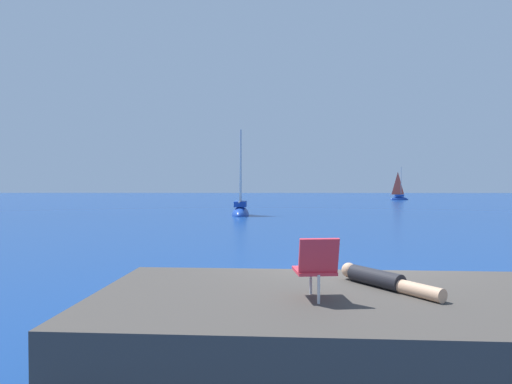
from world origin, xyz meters
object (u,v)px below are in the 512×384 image
at_px(beach_chair, 316,265).
at_px(sailboat_far, 399,198).
at_px(sailboat_near, 240,210).
at_px(person_sunbather, 383,280).

bearing_deg(beach_chair, sailboat_far, -23.13).
distance_m(sailboat_far, beach_chair, 51.88).
xyz_separation_m(sailboat_near, person_sunbather, (3.09, -23.56, 0.48)).
bearing_deg(sailboat_far, beach_chair, -117.01).
relative_size(sailboat_far, person_sunbather, 2.75).
distance_m(sailboat_near, person_sunbather, 23.77).
bearing_deg(person_sunbather, beach_chair, -86.94).
bearing_deg(sailboat_near, person_sunbather, -171.91).
bearing_deg(sailboat_near, beach_chair, -174.46).
height_order(sailboat_near, person_sunbather, sailboat_near).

